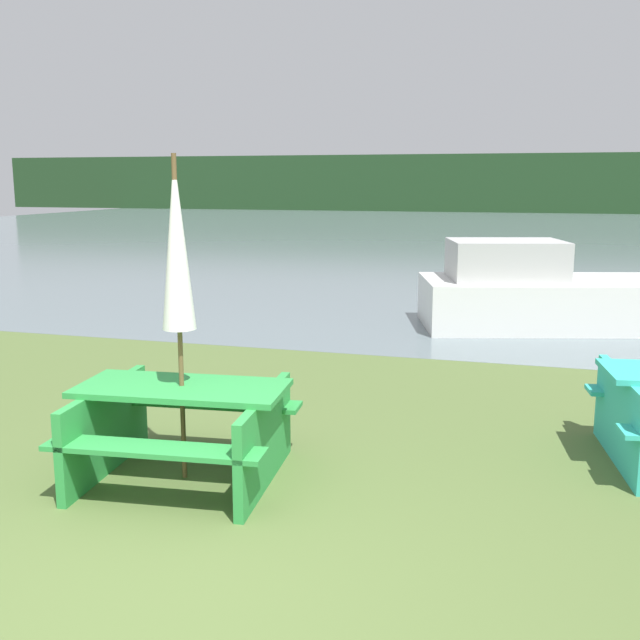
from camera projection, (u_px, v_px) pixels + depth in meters
name	position (u px, v px, depth m)	size (l,w,h in m)	color
ground_plane	(149.00, 614.00, 3.89)	(60.00, 60.00, 0.00)	#516633
water	(494.00, 231.00, 33.20)	(60.00, 50.00, 0.00)	slate
far_treeline	(512.00, 183.00, 51.72)	(80.00, 1.60, 4.00)	#1E3D1E
picnic_table_green	(183.00, 423.00, 5.60)	(1.67, 1.52, 0.72)	green
umbrella_white	(177.00, 246.00, 5.36)	(0.25, 0.25, 2.41)	brown
boat	(540.00, 295.00, 11.41)	(4.11, 2.68, 1.33)	silver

